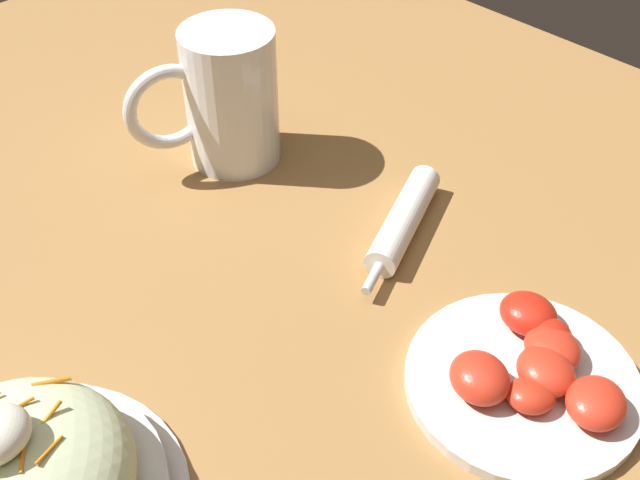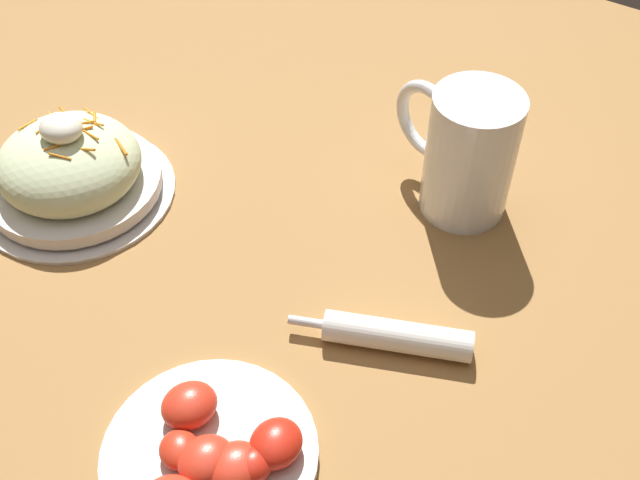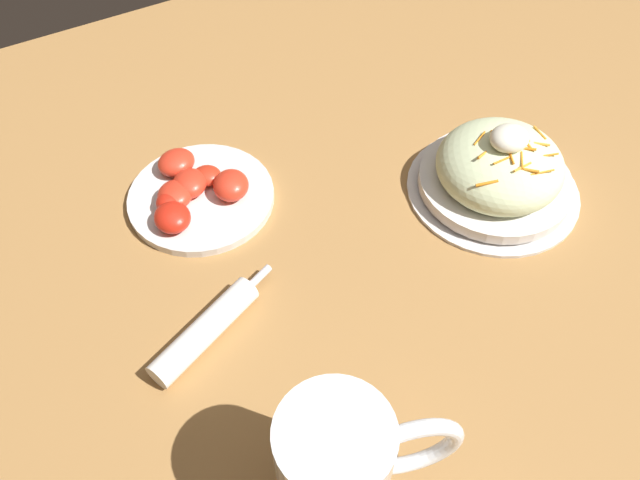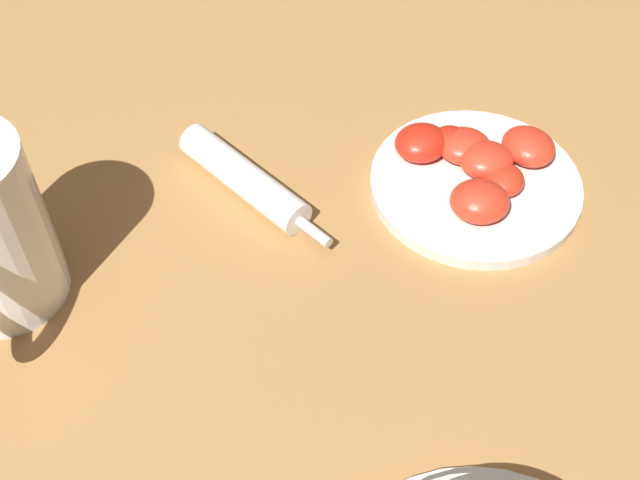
% 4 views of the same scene
% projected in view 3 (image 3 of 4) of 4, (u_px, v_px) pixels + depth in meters
% --- Properties ---
extents(ground_plane, '(1.43, 1.43, 0.00)m').
position_uv_depth(ground_plane, '(415.00, 273.00, 0.76)').
color(ground_plane, '#9E703D').
extents(salad_plate, '(0.23, 0.23, 0.11)m').
position_uv_depth(salad_plate, '(498.00, 172.00, 0.82)').
color(salad_plate, silver).
rests_on(salad_plate, ground_plane).
extents(beer_mug, '(0.16, 0.10, 0.15)m').
position_uv_depth(beer_mug, '(338.00, 469.00, 0.55)').
color(beer_mug, white).
rests_on(beer_mug, ground_plane).
extents(napkin_roll, '(0.17, 0.09, 0.03)m').
position_uv_depth(napkin_roll, '(206.00, 329.00, 0.69)').
color(napkin_roll, white).
rests_on(napkin_roll, ground_plane).
extents(tomato_plate, '(0.19, 0.19, 0.04)m').
position_uv_depth(tomato_plate, '(196.00, 193.00, 0.82)').
color(tomato_plate, silver).
rests_on(tomato_plate, ground_plane).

